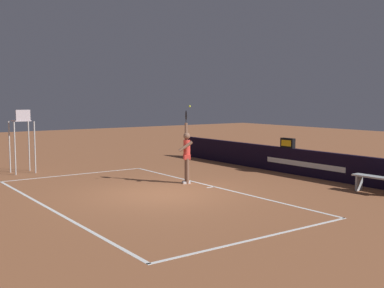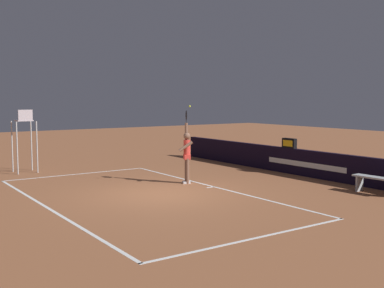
{
  "view_description": "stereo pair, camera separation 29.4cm",
  "coord_description": "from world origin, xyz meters",
  "px_view_note": "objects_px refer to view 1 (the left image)",
  "views": [
    {
      "loc": [
        11.92,
        -7.45,
        2.85
      ],
      "look_at": [
        -0.76,
        1.64,
        1.36
      ],
      "focal_mm": 44.41,
      "sensor_mm": 36.0,
      "label": 1
    },
    {
      "loc": [
        12.08,
        -7.21,
        2.85
      ],
      "look_at": [
        -0.76,
        1.64,
        1.36
      ],
      "focal_mm": 44.41,
      "sensor_mm": 36.0,
      "label": 2
    }
  ],
  "objects_px": {
    "tennis_player": "(187,153)",
    "umpire_chair": "(22,132)",
    "speed_display": "(288,143)",
    "tennis_ball": "(190,106)",
    "courtside_bench_near": "(374,181)"
  },
  "relations": [
    {
      "from": "tennis_ball",
      "to": "umpire_chair",
      "type": "distance_m",
      "value": 6.98
    },
    {
      "from": "umpire_chair",
      "to": "speed_display",
      "type": "bearing_deg",
      "value": 54.36
    },
    {
      "from": "speed_display",
      "to": "tennis_player",
      "type": "relative_size",
      "value": 0.25
    },
    {
      "from": "speed_display",
      "to": "courtside_bench_near",
      "type": "relative_size",
      "value": 0.46
    },
    {
      "from": "tennis_ball",
      "to": "umpire_chair",
      "type": "relative_size",
      "value": 0.03
    },
    {
      "from": "tennis_ball",
      "to": "umpire_chair",
      "type": "bearing_deg",
      "value": -147.27
    },
    {
      "from": "umpire_chair",
      "to": "courtside_bench_near",
      "type": "height_order",
      "value": "umpire_chair"
    },
    {
      "from": "tennis_player",
      "to": "umpire_chair",
      "type": "bearing_deg",
      "value": -145.12
    },
    {
      "from": "umpire_chair",
      "to": "courtside_bench_near",
      "type": "relative_size",
      "value": 1.78
    },
    {
      "from": "speed_display",
      "to": "umpire_chair",
      "type": "distance_m",
      "value": 10.17
    },
    {
      "from": "tennis_player",
      "to": "umpire_chair",
      "type": "relative_size",
      "value": 1.02
    },
    {
      "from": "speed_display",
      "to": "tennis_player",
      "type": "bearing_deg",
      "value": -95.5
    },
    {
      "from": "tennis_player",
      "to": "umpire_chair",
      "type": "height_order",
      "value": "tennis_player"
    },
    {
      "from": "speed_display",
      "to": "tennis_player",
      "type": "xyz_separation_m",
      "value": [
        -0.43,
        -4.42,
        -0.13
      ]
    },
    {
      "from": "tennis_ball",
      "to": "umpire_chair",
      "type": "height_order",
      "value": "tennis_ball"
    }
  ]
}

